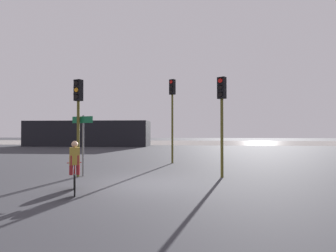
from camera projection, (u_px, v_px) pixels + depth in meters
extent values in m
plane|color=#333338|center=(144.00, 184.00, 9.51)|extent=(120.00, 120.00, 0.00)
cube|color=#9E937F|center=(178.00, 143.00, 42.50)|extent=(80.00, 16.00, 0.01)
cube|color=black|center=(89.00, 133.00, 33.36)|extent=(15.38, 4.00, 3.16)
cylinder|color=#4C4719|center=(172.00, 129.00, 15.64)|extent=(0.12, 0.12, 4.11)
cube|color=black|center=(172.00, 87.00, 15.69)|extent=(0.40, 0.37, 0.90)
cylinder|color=red|center=(171.00, 82.00, 15.58)|extent=(0.18, 0.13, 0.19)
cube|color=black|center=(171.00, 80.00, 15.57)|extent=(0.22, 0.20, 0.02)
cylinder|color=black|center=(171.00, 87.00, 15.58)|extent=(0.18, 0.13, 0.19)
cube|color=black|center=(171.00, 85.00, 15.56)|extent=(0.22, 0.20, 0.02)
cylinder|color=black|center=(171.00, 92.00, 15.57)|extent=(0.18, 0.13, 0.19)
cube|color=black|center=(171.00, 90.00, 15.56)|extent=(0.22, 0.20, 0.02)
cylinder|color=#4C4719|center=(222.00, 138.00, 10.89)|extent=(0.12, 0.12, 3.28)
cube|color=black|center=(222.00, 88.00, 10.93)|extent=(0.40, 0.38, 0.90)
cylinder|color=red|center=(220.00, 81.00, 10.83)|extent=(0.17, 0.14, 0.19)
cube|color=black|center=(220.00, 78.00, 10.82)|extent=(0.22, 0.21, 0.02)
cylinder|color=black|center=(220.00, 88.00, 10.83)|extent=(0.17, 0.14, 0.19)
cube|color=black|center=(220.00, 85.00, 10.81)|extent=(0.22, 0.21, 0.02)
cylinder|color=black|center=(220.00, 94.00, 10.82)|extent=(0.17, 0.14, 0.19)
cube|color=black|center=(220.00, 92.00, 10.81)|extent=(0.22, 0.21, 0.02)
cylinder|color=#4C4719|center=(78.00, 139.00, 11.08)|extent=(0.12, 0.12, 3.21)
cube|color=black|center=(78.00, 90.00, 11.11)|extent=(0.38, 0.33, 0.90)
cylinder|color=black|center=(76.00, 83.00, 10.99)|extent=(0.19, 0.09, 0.19)
cube|color=black|center=(76.00, 80.00, 10.98)|extent=(0.22, 0.17, 0.02)
cylinder|color=orange|center=(76.00, 90.00, 10.99)|extent=(0.19, 0.09, 0.19)
cube|color=black|center=(76.00, 87.00, 10.97)|extent=(0.22, 0.17, 0.02)
cylinder|color=black|center=(76.00, 97.00, 10.98)|extent=(0.19, 0.09, 0.19)
cube|color=black|center=(76.00, 94.00, 10.97)|extent=(0.22, 0.17, 0.02)
cylinder|color=slate|center=(83.00, 146.00, 11.18)|extent=(0.08, 0.08, 2.60)
cube|color=#116038|center=(82.00, 120.00, 11.15)|extent=(1.04, 0.42, 0.28)
cylinder|color=black|center=(74.00, 179.00, 8.71)|extent=(0.31, 0.62, 0.66)
cylinder|color=black|center=(75.00, 185.00, 7.72)|extent=(0.31, 0.62, 0.66)
cylinder|color=maroon|center=(75.00, 166.00, 8.22)|extent=(0.39, 0.78, 0.04)
cylinder|color=maroon|center=(75.00, 174.00, 8.08)|extent=(0.04, 0.04, 0.55)
cylinder|color=maroon|center=(74.00, 163.00, 8.67)|extent=(0.43, 0.22, 0.03)
cylinder|color=maroon|center=(78.00, 165.00, 8.12)|extent=(0.11, 0.11, 0.60)
cylinder|color=maroon|center=(71.00, 165.00, 8.05)|extent=(0.11, 0.11, 0.60)
cube|color=olive|center=(75.00, 156.00, 8.13)|extent=(0.36, 0.31, 0.54)
sphere|color=tan|center=(75.00, 144.00, 8.17)|extent=(0.20, 0.20, 0.20)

